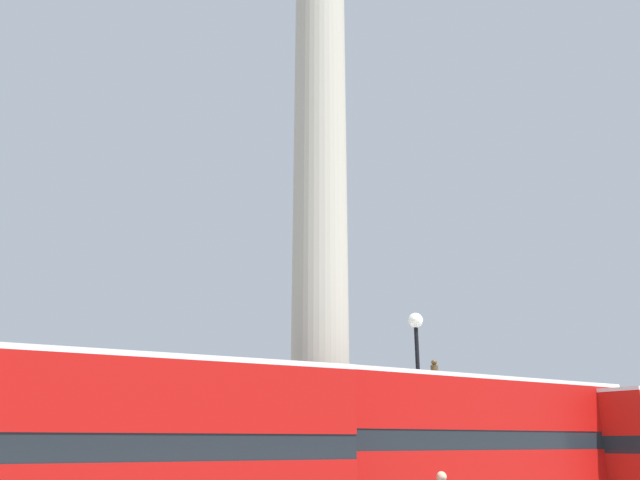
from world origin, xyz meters
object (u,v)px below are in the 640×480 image
Objects in this scene: bus_a at (480,444)px; bus_b at (115,448)px; equestrian_statue at (439,456)px; monument_column at (320,241)px; street_lamp at (419,385)px.

bus_a is 1.08× the size of bus_b.
bus_a is 1.84× the size of equestrian_statue.
monument_column is 4.14× the size of equestrian_statue.
bus_a is at bearing 6.98° from bus_b.
equestrian_statue reaches higher than bus_a.
bus_a is 11.34m from bus_b.
monument_column is 9.39m from bus_a.
monument_column is 12.26m from equestrian_statue.
monument_column is at bearing -150.12° from equestrian_statue.
street_lamp is (10.40, 2.11, 1.92)m from bus_b.
monument_column is 2.44× the size of bus_b.
bus_a is at bearing -61.08° from street_lamp.
bus_b is 10.78m from street_lamp.
monument_column reaches higher than street_lamp.
street_lamp is at bearing 16.32° from bus_b.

